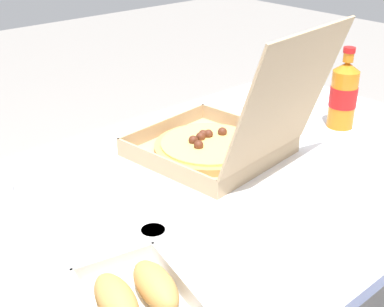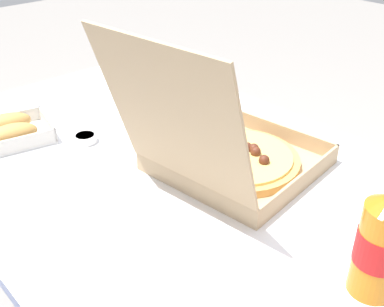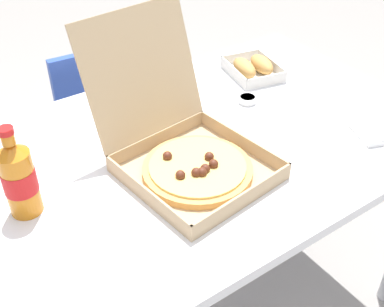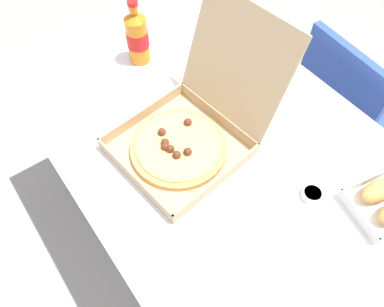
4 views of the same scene
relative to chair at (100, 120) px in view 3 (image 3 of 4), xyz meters
name	(u,v)px [view 3 (image 3 of 4)]	position (x,y,z in m)	size (l,w,h in m)	color
dining_table	(191,167)	(-0.01, -0.66, 0.20)	(1.41, 0.85, 0.76)	white
chair	(100,120)	(0.00, 0.00, 0.00)	(0.43, 0.43, 0.83)	#2D4CAD
pizza_box_open	(187,151)	(-0.08, -0.74, 0.33)	(0.37, 0.46, 0.35)	tan
bread_side_box	(253,68)	(0.39, -0.45, 0.31)	(0.19, 0.22, 0.06)	white
cola_bottle	(18,177)	(-0.46, -0.66, 0.37)	(0.07, 0.07, 0.22)	orange
paper_menu	(82,125)	(-0.22, -0.41, 0.28)	(0.21, 0.15, 0.00)	white
napkin_pile	(377,131)	(0.44, -0.92, 0.29)	(0.11, 0.11, 0.02)	white
dipping_sauce_cup	(247,99)	(0.25, -0.58, 0.29)	(0.06, 0.06, 0.02)	white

